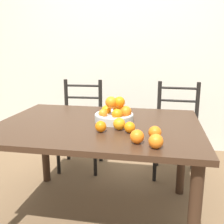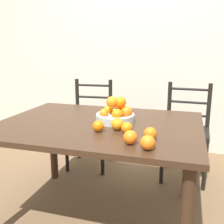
{
  "view_description": "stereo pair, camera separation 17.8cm",
  "coord_description": "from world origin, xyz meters",
  "px_view_note": "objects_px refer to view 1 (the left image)",
  "views": [
    {
      "loc": [
        0.42,
        -1.73,
        1.25
      ],
      "look_at": [
        0.1,
        -0.03,
        0.83
      ],
      "focal_mm": 42.0,
      "sensor_mm": 36.0,
      "label": 1
    },
    {
      "loc": [
        0.59,
        -1.69,
        1.25
      ],
      "look_at": [
        0.1,
        -0.03,
        0.83
      ],
      "focal_mm": 42.0,
      "sensor_mm": 36.0,
      "label": 2
    }
  ],
  "objects_px": {
    "orange_loose_0": "(155,132)",
    "orange_loose_2": "(156,141)",
    "fruit_bowl": "(115,114)",
    "orange_loose_3": "(130,127)",
    "orange_loose_5": "(101,127)",
    "orange_loose_4": "(137,137)",
    "orange_loose_1": "(119,124)",
    "chair_left": "(81,125)",
    "chair_right": "(177,130)"
  },
  "relations": [
    {
      "from": "orange_loose_1",
      "to": "orange_loose_3",
      "type": "distance_m",
      "value": 0.09
    },
    {
      "from": "orange_loose_1",
      "to": "orange_loose_2",
      "type": "relative_size",
      "value": 1.01
    },
    {
      "from": "orange_loose_0",
      "to": "orange_loose_1",
      "type": "distance_m",
      "value": 0.27
    },
    {
      "from": "orange_loose_4",
      "to": "chair_right",
      "type": "height_order",
      "value": "chair_right"
    },
    {
      "from": "orange_loose_1",
      "to": "orange_loose_0",
      "type": "bearing_deg",
      "value": -30.27
    },
    {
      "from": "orange_loose_3",
      "to": "orange_loose_5",
      "type": "bearing_deg",
      "value": -173.94
    },
    {
      "from": "chair_left",
      "to": "orange_loose_1",
      "type": "bearing_deg",
      "value": -63.59
    },
    {
      "from": "orange_loose_3",
      "to": "orange_loose_2",
      "type": "bearing_deg",
      "value": -54.98
    },
    {
      "from": "fruit_bowl",
      "to": "chair_left",
      "type": "xyz_separation_m",
      "value": [
        -0.5,
        0.78,
        -0.34
      ]
    },
    {
      "from": "orange_loose_0",
      "to": "orange_loose_1",
      "type": "bearing_deg",
      "value": 149.73
    },
    {
      "from": "orange_loose_0",
      "to": "orange_loose_2",
      "type": "xyz_separation_m",
      "value": [
        0.01,
        -0.15,
        0.0
      ]
    },
    {
      "from": "chair_right",
      "to": "orange_loose_3",
      "type": "bearing_deg",
      "value": -106.78
    },
    {
      "from": "orange_loose_2",
      "to": "orange_loose_5",
      "type": "bearing_deg",
      "value": 147.8
    },
    {
      "from": "orange_loose_3",
      "to": "orange_loose_5",
      "type": "distance_m",
      "value": 0.18
    },
    {
      "from": "orange_loose_2",
      "to": "chair_right",
      "type": "height_order",
      "value": "chair_right"
    },
    {
      "from": "orange_loose_2",
      "to": "orange_loose_4",
      "type": "distance_m",
      "value": 0.12
    },
    {
      "from": "chair_right",
      "to": "orange_loose_0",
      "type": "bearing_deg",
      "value": -97.69
    },
    {
      "from": "fruit_bowl",
      "to": "orange_loose_1",
      "type": "bearing_deg",
      "value": -71.49
    },
    {
      "from": "chair_right",
      "to": "fruit_bowl",
      "type": "bearing_deg",
      "value": -119.6
    },
    {
      "from": "orange_loose_4",
      "to": "orange_loose_5",
      "type": "bearing_deg",
      "value": 146.24
    },
    {
      "from": "orange_loose_0",
      "to": "chair_left",
      "type": "relative_size",
      "value": 0.08
    },
    {
      "from": "orange_loose_2",
      "to": "chair_left",
      "type": "relative_size",
      "value": 0.08
    },
    {
      "from": "orange_loose_4",
      "to": "orange_loose_5",
      "type": "xyz_separation_m",
      "value": [
        -0.24,
        0.16,
        -0.0
      ]
    },
    {
      "from": "orange_loose_1",
      "to": "chair_right",
      "type": "bearing_deg",
      "value": 66.01
    },
    {
      "from": "fruit_bowl",
      "to": "orange_loose_3",
      "type": "distance_m",
      "value": 0.27
    },
    {
      "from": "orange_loose_2",
      "to": "orange_loose_5",
      "type": "relative_size",
      "value": 1.1
    },
    {
      "from": "orange_loose_3",
      "to": "chair_right",
      "type": "height_order",
      "value": "chair_right"
    },
    {
      "from": "chair_left",
      "to": "orange_loose_5",
      "type": "bearing_deg",
      "value": -70.0
    },
    {
      "from": "orange_loose_0",
      "to": "chair_right",
      "type": "relative_size",
      "value": 0.08
    },
    {
      "from": "orange_loose_1",
      "to": "orange_loose_2",
      "type": "height_order",
      "value": "same"
    },
    {
      "from": "chair_right",
      "to": "orange_loose_2",
      "type": "bearing_deg",
      "value": -96.08
    },
    {
      "from": "fruit_bowl",
      "to": "orange_loose_3",
      "type": "bearing_deg",
      "value": -59.92
    },
    {
      "from": "orange_loose_2",
      "to": "orange_loose_4",
      "type": "height_order",
      "value": "same"
    },
    {
      "from": "orange_loose_0",
      "to": "fruit_bowl",
      "type": "bearing_deg",
      "value": 132.49
    },
    {
      "from": "orange_loose_5",
      "to": "chair_left",
      "type": "distance_m",
      "value": 1.17
    },
    {
      "from": "orange_loose_5",
      "to": "orange_loose_1",
      "type": "bearing_deg",
      "value": 32.47
    },
    {
      "from": "orange_loose_2",
      "to": "orange_loose_0",
      "type": "bearing_deg",
      "value": 93.34
    },
    {
      "from": "orange_loose_2",
      "to": "orange_loose_5",
      "type": "xyz_separation_m",
      "value": [
        -0.35,
        0.22,
        -0.0
      ]
    },
    {
      "from": "orange_loose_3",
      "to": "orange_loose_1",
      "type": "bearing_deg",
      "value": 146.41
    },
    {
      "from": "orange_loose_1",
      "to": "chair_left",
      "type": "xyz_separation_m",
      "value": [
        -0.56,
        0.97,
        -0.32
      ]
    },
    {
      "from": "orange_loose_5",
      "to": "orange_loose_2",
      "type": "bearing_deg",
      "value": -32.2
    },
    {
      "from": "orange_loose_0",
      "to": "orange_loose_3",
      "type": "xyz_separation_m",
      "value": [
        -0.16,
        0.09,
        -0.0
      ]
    },
    {
      "from": "orange_loose_1",
      "to": "orange_loose_3",
      "type": "height_order",
      "value": "orange_loose_1"
    },
    {
      "from": "orange_loose_0",
      "to": "orange_loose_3",
      "type": "distance_m",
      "value": 0.18
    },
    {
      "from": "orange_loose_1",
      "to": "orange_loose_5",
      "type": "height_order",
      "value": "orange_loose_1"
    },
    {
      "from": "orange_loose_0",
      "to": "orange_loose_3",
      "type": "bearing_deg",
      "value": 151.36
    },
    {
      "from": "orange_loose_1",
      "to": "orange_loose_3",
      "type": "xyz_separation_m",
      "value": [
        0.07,
        -0.05,
        -0.0
      ]
    },
    {
      "from": "orange_loose_1",
      "to": "orange_loose_4",
      "type": "bearing_deg",
      "value": -59.46
    },
    {
      "from": "orange_loose_2",
      "to": "orange_loose_1",
      "type": "bearing_deg",
      "value": 129.96
    },
    {
      "from": "orange_loose_2",
      "to": "orange_loose_3",
      "type": "height_order",
      "value": "orange_loose_2"
    }
  ]
}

